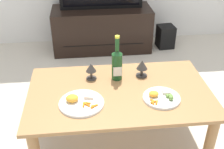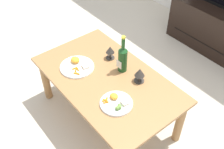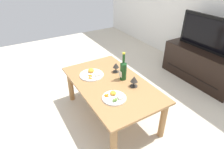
{
  "view_description": "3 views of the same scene",
  "coord_description": "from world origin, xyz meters",
  "px_view_note": "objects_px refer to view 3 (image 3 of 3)",
  "views": [
    {
      "loc": [
        -0.22,
        -1.58,
        1.6
      ],
      "look_at": [
        -0.04,
        0.08,
        0.58
      ],
      "focal_mm": 45.17,
      "sensor_mm": 36.0,
      "label": 1
    },
    {
      "loc": [
        1.28,
        -0.97,
        2.02
      ],
      "look_at": [
        0.04,
        0.02,
        0.54
      ],
      "focal_mm": 43.37,
      "sensor_mm": 36.0,
      "label": 2
    },
    {
      "loc": [
        1.56,
        -0.92,
        1.69
      ],
      "look_at": [
        -0.03,
        0.03,
        0.58
      ],
      "focal_mm": 30.37,
      "sensor_mm": 36.0,
      "label": 3
    }
  ],
  "objects_px": {
    "wine_bottle": "(123,70)",
    "dining_table": "(111,89)",
    "dinner_plate_right": "(114,97)",
    "goblet_left": "(116,66)",
    "dinner_plate_left": "(92,74)",
    "tv_stand": "(201,65)",
    "tv_screen": "(209,34)",
    "goblet_right": "(134,80)"
  },
  "relations": [
    {
      "from": "tv_screen",
      "to": "dinner_plate_left",
      "type": "distance_m",
      "value": 1.83
    },
    {
      "from": "tv_stand",
      "to": "dinner_plate_right",
      "type": "distance_m",
      "value": 1.83
    },
    {
      "from": "tv_stand",
      "to": "wine_bottle",
      "type": "relative_size",
      "value": 3.47
    },
    {
      "from": "dining_table",
      "to": "tv_stand",
      "type": "xyz_separation_m",
      "value": [
        -0.0,
        1.67,
        -0.15
      ]
    },
    {
      "from": "tv_screen",
      "to": "dinner_plate_right",
      "type": "bearing_deg",
      "value": -81.53
    },
    {
      "from": "dining_table",
      "to": "goblet_left",
      "type": "bearing_deg",
      "value": 136.05
    },
    {
      "from": "tv_stand",
      "to": "dining_table",
      "type": "bearing_deg",
      "value": -89.85
    },
    {
      "from": "tv_screen",
      "to": "goblet_right",
      "type": "xyz_separation_m",
      "value": [
        0.19,
        -1.49,
        -0.2
      ]
    },
    {
      "from": "goblet_left",
      "to": "goblet_right",
      "type": "relative_size",
      "value": 0.97
    },
    {
      "from": "goblet_left",
      "to": "dining_table",
      "type": "bearing_deg",
      "value": -43.95
    },
    {
      "from": "tv_stand",
      "to": "goblet_left",
      "type": "distance_m",
      "value": 1.54
    },
    {
      "from": "dinner_plate_right",
      "to": "dinner_plate_left",
      "type": "bearing_deg",
      "value": 179.72
    },
    {
      "from": "dinner_plate_left",
      "to": "dinner_plate_right",
      "type": "bearing_deg",
      "value": -0.28
    },
    {
      "from": "tv_stand",
      "to": "dinner_plate_right",
      "type": "relative_size",
      "value": 4.76
    },
    {
      "from": "goblet_left",
      "to": "dinner_plate_left",
      "type": "xyz_separation_m",
      "value": [
        -0.08,
        -0.3,
        -0.07
      ]
    },
    {
      "from": "wine_bottle",
      "to": "goblet_left",
      "type": "height_order",
      "value": "wine_bottle"
    },
    {
      "from": "goblet_left",
      "to": "dinner_plate_right",
      "type": "distance_m",
      "value": 0.54
    },
    {
      "from": "dining_table",
      "to": "goblet_left",
      "type": "relative_size",
      "value": 9.97
    },
    {
      "from": "goblet_left",
      "to": "wine_bottle",
      "type": "bearing_deg",
      "value": -5.28
    },
    {
      "from": "wine_bottle",
      "to": "tv_stand",
      "type": "bearing_deg",
      "value": 90.2
    },
    {
      "from": "wine_bottle",
      "to": "dining_table",
      "type": "bearing_deg",
      "value": -90.31
    },
    {
      "from": "dining_table",
      "to": "wine_bottle",
      "type": "relative_size",
      "value": 3.7
    },
    {
      "from": "tv_screen",
      "to": "goblet_right",
      "type": "height_order",
      "value": "tv_screen"
    },
    {
      "from": "dinner_plate_left",
      "to": "dining_table",
      "type": "bearing_deg",
      "value": 23.44
    },
    {
      "from": "goblet_right",
      "to": "dinner_plate_left",
      "type": "distance_m",
      "value": 0.55
    },
    {
      "from": "dining_table",
      "to": "dinner_plate_right",
      "type": "height_order",
      "value": "dinner_plate_right"
    },
    {
      "from": "tv_screen",
      "to": "dinner_plate_left",
      "type": "height_order",
      "value": "tv_screen"
    },
    {
      "from": "dining_table",
      "to": "tv_screen",
      "type": "distance_m",
      "value": 1.71
    },
    {
      "from": "tv_stand",
      "to": "goblet_right",
      "type": "bearing_deg",
      "value": -82.64
    },
    {
      "from": "dining_table",
      "to": "dinner_plate_right",
      "type": "distance_m",
      "value": 0.3
    },
    {
      "from": "tv_screen",
      "to": "goblet_right",
      "type": "bearing_deg",
      "value": -82.63
    },
    {
      "from": "dining_table",
      "to": "dinner_plate_left",
      "type": "height_order",
      "value": "dinner_plate_left"
    },
    {
      "from": "tv_screen",
      "to": "goblet_left",
      "type": "relative_size",
      "value": 7.68
    },
    {
      "from": "tv_stand",
      "to": "wine_bottle",
      "type": "height_order",
      "value": "wine_bottle"
    },
    {
      "from": "tv_stand",
      "to": "tv_screen",
      "type": "relative_size",
      "value": 1.22
    },
    {
      "from": "goblet_left",
      "to": "dinner_plate_left",
      "type": "height_order",
      "value": "goblet_left"
    },
    {
      "from": "goblet_right",
      "to": "dinner_plate_right",
      "type": "bearing_deg",
      "value": -76.2
    },
    {
      "from": "tv_screen",
      "to": "dinner_plate_left",
      "type": "bearing_deg",
      "value": -98.42
    },
    {
      "from": "tv_stand",
      "to": "dinner_plate_right",
      "type": "bearing_deg",
      "value": -81.54
    },
    {
      "from": "wine_bottle",
      "to": "goblet_left",
      "type": "distance_m",
      "value": 0.19
    },
    {
      "from": "wine_bottle",
      "to": "dinner_plate_left",
      "type": "bearing_deg",
      "value": -134.01
    },
    {
      "from": "dinner_plate_right",
      "to": "goblet_right",
      "type": "bearing_deg",
      "value": 103.8
    }
  ]
}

